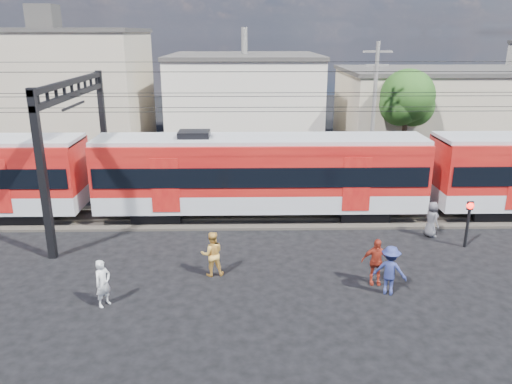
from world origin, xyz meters
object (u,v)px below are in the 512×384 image
(pedestrian_c, at_px, (390,270))
(crossing_signal, at_px, (469,216))
(commuter_train, at_px, (265,172))
(pedestrian_a, at_px, (103,283))

(pedestrian_c, relative_size, crossing_signal, 0.87)
(pedestrian_c, xyz_separation_m, crossing_signal, (4.48, 4.00, 0.55))
(commuter_train, relative_size, pedestrian_a, 29.86)
(pedestrian_a, xyz_separation_m, crossing_signal, (14.48, 4.62, 0.62))
(pedestrian_a, bearing_deg, pedestrian_c, -51.43)
(pedestrian_a, relative_size, pedestrian_c, 0.92)
(commuter_train, height_order, crossing_signal, commuter_train)
(commuter_train, distance_m, crossing_signal, 9.50)
(commuter_train, xyz_separation_m, crossing_signal, (8.67, -3.79, -0.94))
(commuter_train, xyz_separation_m, pedestrian_a, (-5.82, -8.41, -1.56))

